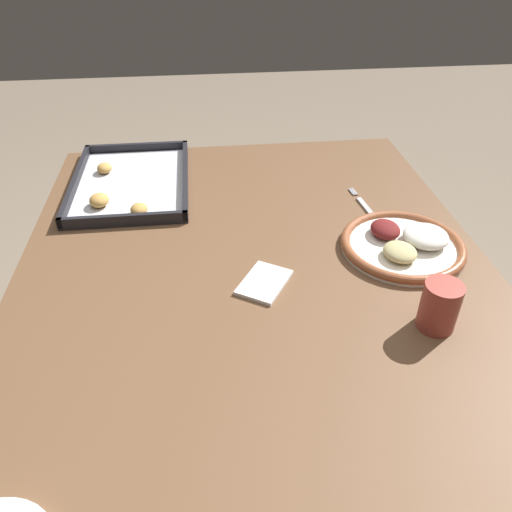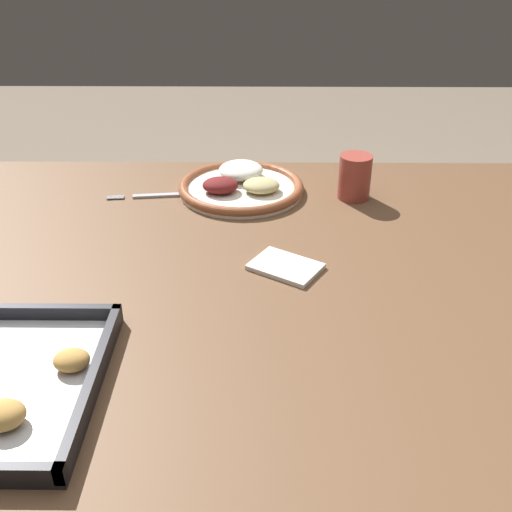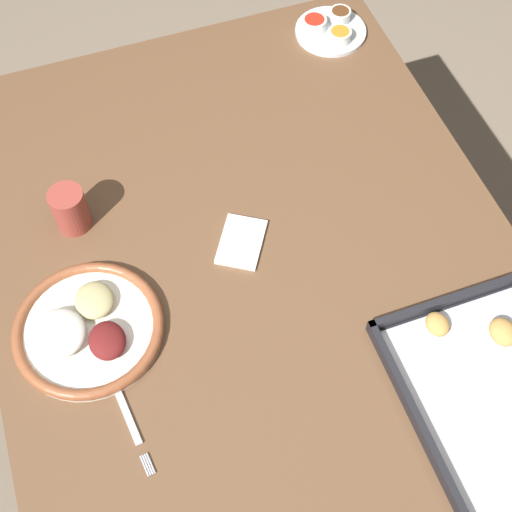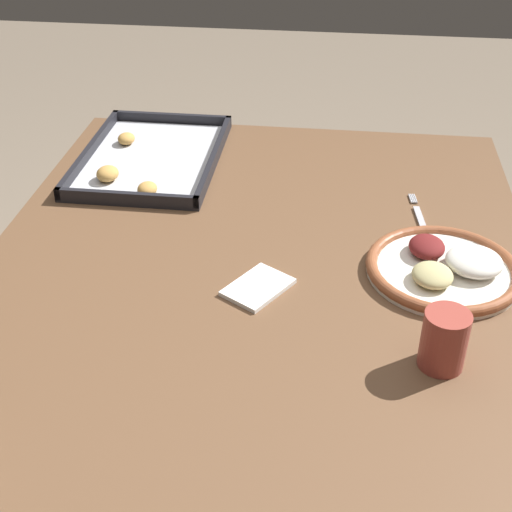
% 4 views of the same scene
% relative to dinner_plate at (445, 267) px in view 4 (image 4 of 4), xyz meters
% --- Properties ---
extents(dining_table, '(1.26, 0.97, 0.74)m').
position_rel_dinner_plate_xyz_m(dining_table, '(-0.04, 0.32, -0.11)').
color(dining_table, brown).
rests_on(dining_table, ground_plane).
extents(dinner_plate, '(0.26, 0.26, 0.05)m').
position_rel_dinner_plate_xyz_m(dinner_plate, '(0.00, 0.00, 0.00)').
color(dinner_plate, white).
rests_on(dinner_plate, dining_table).
extents(fork, '(0.20, 0.04, 0.00)m').
position_rel_dinner_plate_xyz_m(fork, '(0.16, 0.03, -0.01)').
color(fork, '#B2B2B7').
rests_on(fork, dining_table).
extents(baking_tray, '(0.41, 0.29, 0.04)m').
position_rel_dinner_plate_xyz_m(baking_tray, '(0.35, 0.60, -0.00)').
color(baking_tray, black).
rests_on(baking_tray, dining_table).
extents(drinking_cup, '(0.07, 0.07, 0.09)m').
position_rel_dinner_plate_xyz_m(drinking_cup, '(-0.23, 0.03, 0.03)').
color(drinking_cup, '#993D33').
rests_on(drinking_cup, dining_table).
extents(napkin, '(0.13, 0.12, 0.01)m').
position_rel_dinner_plate_xyz_m(napkin, '(-0.08, 0.31, -0.01)').
color(napkin, white).
rests_on(napkin, dining_table).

